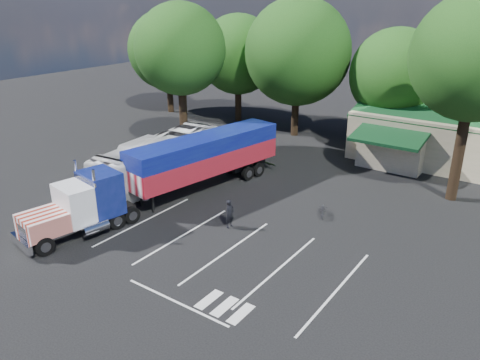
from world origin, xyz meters
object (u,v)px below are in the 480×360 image
Objects in this scene: woman at (230,214)px; bicycle at (323,210)px; semi_truck at (177,166)px; tour_bus at (160,160)px; silver_sedan at (386,152)px.

woman is 1.13× the size of bicycle.
tour_bus is at bearing 164.15° from semi_truck.
tour_bus is (-12.50, -1.64, 1.30)m from bicycle.
woman is (5.45, -1.47, -1.42)m from semi_truck.
tour_bus is at bearing 126.74° from silver_sedan.
semi_truck is at bearing 137.36° from silver_sedan.
bicycle is at bearing 2.13° from tour_bus.
woman reaches higher than silver_sedan.
silver_sedan is (12.00, 14.64, -1.03)m from tour_bus.
semi_truck reaches higher than tour_bus.
bicycle is at bearing 168.28° from silver_sedan.
bicycle is 0.38× the size of silver_sedan.
bicycle is 0.13× the size of tour_bus.
semi_truck is 3.55m from tour_bus.
woman is at bearing -154.04° from bicycle.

